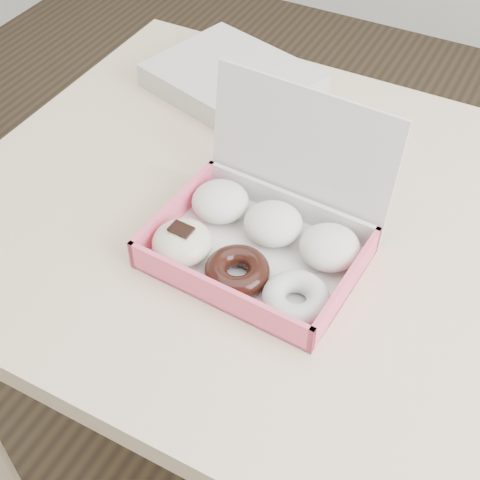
% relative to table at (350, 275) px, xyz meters
% --- Properties ---
extents(ground, '(4.00, 4.00, 0.00)m').
position_rel_table_xyz_m(ground, '(0.00, 0.00, -0.67)').
color(ground, black).
rests_on(ground, ground).
extents(table, '(1.20, 0.80, 0.75)m').
position_rel_table_xyz_m(table, '(0.00, 0.00, 0.00)').
color(table, '#D1B889').
rests_on(table, ground).
extents(donut_box, '(0.29, 0.25, 0.20)m').
position_rel_table_xyz_m(donut_box, '(-0.11, -0.09, 0.11)').
color(donut_box, silver).
rests_on(donut_box, table).
extents(newspapers, '(0.32, 0.28, 0.04)m').
position_rel_table_xyz_m(newspapers, '(-0.33, 0.25, 0.10)').
color(newspapers, white).
rests_on(newspapers, table).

